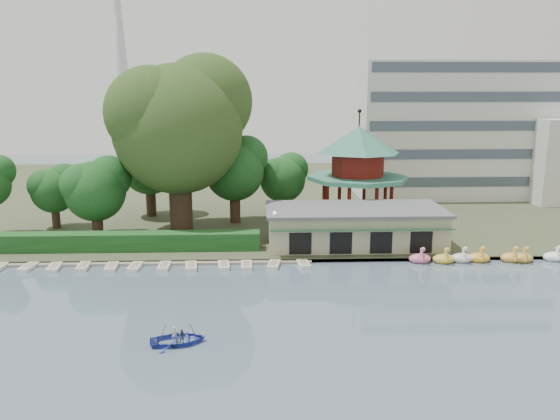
{
  "coord_description": "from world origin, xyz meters",
  "views": [
    {
      "loc": [
        0.11,
        -33.45,
        16.39
      ],
      "look_at": [
        2.0,
        18.0,
        5.0
      ],
      "focal_mm": 35.0,
      "sensor_mm": 36.0,
      "label": 1
    }
  ],
  "objects_px": {
    "boathouse": "(354,226)",
    "rowboat_with_passengers": "(178,336)",
    "big_tree": "(180,120)",
    "pavilion": "(358,165)",
    "dock": "(135,262)"
  },
  "relations": [
    {
      "from": "boathouse",
      "to": "big_tree",
      "type": "xyz_separation_m",
      "value": [
        -18.8,
        6.26,
        10.68
      ]
    },
    {
      "from": "boathouse",
      "to": "pavilion",
      "type": "relative_size",
      "value": 1.38
    },
    {
      "from": "big_tree",
      "to": "rowboat_with_passengers",
      "type": "relative_size",
      "value": 3.53
    },
    {
      "from": "big_tree",
      "to": "rowboat_with_passengers",
      "type": "bearing_deg",
      "value": -83.06
    },
    {
      "from": "dock",
      "to": "rowboat_with_passengers",
      "type": "xyz_separation_m",
      "value": [
        6.63,
        -17.18,
        0.41
      ]
    },
    {
      "from": "rowboat_with_passengers",
      "to": "dock",
      "type": "bearing_deg",
      "value": 111.11
    },
    {
      "from": "pavilion",
      "to": "rowboat_with_passengers",
      "type": "distance_m",
      "value": 37.05
    },
    {
      "from": "boathouse",
      "to": "rowboat_with_passengers",
      "type": "relative_size",
      "value": 3.27
    },
    {
      "from": "dock",
      "to": "big_tree",
      "type": "distance_m",
      "value": 17.29
    },
    {
      "from": "boathouse",
      "to": "big_tree",
      "type": "distance_m",
      "value": 22.51
    },
    {
      "from": "rowboat_with_passengers",
      "to": "pavilion",
      "type": "bearing_deg",
      "value": 61.49
    },
    {
      "from": "dock",
      "to": "boathouse",
      "type": "bearing_deg",
      "value": 12.24
    },
    {
      "from": "pavilion",
      "to": "boathouse",
      "type": "bearing_deg",
      "value": -101.28
    },
    {
      "from": "boathouse",
      "to": "pavilion",
      "type": "height_order",
      "value": "pavilion"
    },
    {
      "from": "pavilion",
      "to": "rowboat_with_passengers",
      "type": "bearing_deg",
      "value": -118.51
    }
  ]
}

